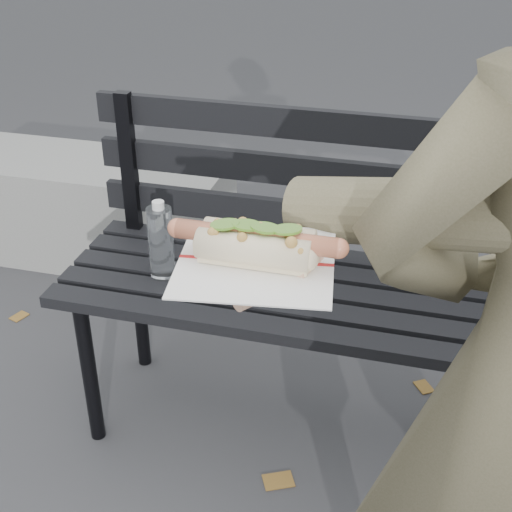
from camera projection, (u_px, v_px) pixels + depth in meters
The scene contains 3 objects.
park_bench at pixel (356, 264), 1.80m from camera, with size 1.50×0.44×0.88m.
concrete_block at pixel (77, 207), 2.82m from camera, with size 1.20×0.40×0.40m, color slate.
held_hotdog at pixel (422, 227), 0.86m from camera, with size 0.62×0.31×0.20m.
Camera 1 is at (0.18, -0.71, 1.44)m, focal length 50.00 mm.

